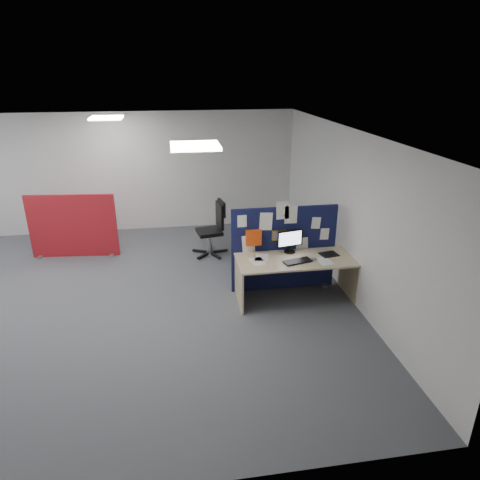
{
  "coord_description": "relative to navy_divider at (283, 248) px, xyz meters",
  "views": [
    {
      "loc": [
        1.71,
        -6.33,
        3.56
      ],
      "look_at": [
        2.71,
        -0.05,
        1.0
      ],
      "focal_mm": 32.0,
      "sensor_mm": 36.0,
      "label": 1
    }
  ],
  "objects": [
    {
      "name": "red_divider",
      "position": [
        -3.78,
        1.98,
        -0.11
      ],
      "size": [
        1.72,
        0.3,
        1.29
      ],
      "rotation": [
        0.0,
        0.0,
        -0.1
      ],
      "color": "maroon",
      "rests_on": "floor"
    },
    {
      "name": "office_chair",
      "position": [
        -0.98,
        1.66,
        -0.12
      ],
      "size": [
        0.73,
        0.72,
        1.1
      ],
      "rotation": [
        0.0,
        0.0,
        0.17
      ],
      "color": "black",
      "rests_on": "floor"
    },
    {
      "name": "navy_divider",
      "position": [
        0.0,
        0.0,
        0.0
      ],
      "size": [
        1.78,
        0.3,
        1.58
      ],
      "color": "black",
      "rests_on": "floor"
    },
    {
      "name": "wall_right",
      "position": [
        1.04,
        -0.09,
        0.61
      ],
      "size": [
        0.02,
        7.0,
        2.7
      ],
      "primitive_type": "cube",
      "color": "silver",
      "rests_on": "floor"
    },
    {
      "name": "keyboard",
      "position": [
        0.11,
        -0.54,
        -0.0
      ],
      "size": [
        0.48,
        0.29,
        0.02
      ],
      "primitive_type": "cube",
      "rotation": [
        0.0,
        0.0,
        0.25
      ],
      "color": "black",
      "rests_on": "main_desk"
    },
    {
      "name": "floor",
      "position": [
        -3.46,
        -0.09,
        -0.74
      ],
      "size": [
        9.0,
        9.0,
        0.0
      ],
      "primitive_type": "plane",
      "color": "#4C4E53",
      "rests_on": "ground"
    },
    {
      "name": "wall_back",
      "position": [
        -3.46,
        3.41,
        0.61
      ],
      "size": [
        9.0,
        0.02,
        2.7
      ],
      "primitive_type": "cube",
      "color": "silver",
      "rests_on": "floor"
    },
    {
      "name": "paper_tray",
      "position": [
        0.69,
        -0.34,
        -0.01
      ],
      "size": [
        0.32,
        0.27,
        0.01
      ],
      "primitive_type": "cube",
      "rotation": [
        0.0,
        0.0,
        0.19
      ],
      "color": "black",
      "rests_on": "main_desk"
    },
    {
      "name": "desk_papers",
      "position": [
        -0.13,
        -0.42,
        -0.01
      ],
      "size": [
        1.3,
        0.64,
        0.0
      ],
      "color": "white",
      "rests_on": "main_desk"
    },
    {
      "name": "main_desk",
      "position": [
        0.12,
        -0.35,
        -0.18
      ],
      "size": [
        1.91,
        0.85,
        0.73
      ],
      "color": "tan",
      "rests_on": "floor"
    },
    {
      "name": "ceiling_lights",
      "position": [
        -3.13,
        0.57,
        1.93
      ],
      "size": [
        4.1,
        4.1,
        0.04
      ],
      "color": "white",
      "rests_on": "ceiling"
    },
    {
      "name": "mouse",
      "position": [
        0.37,
        -0.51,
        0.0
      ],
      "size": [
        0.11,
        0.08,
        0.03
      ],
      "primitive_type": "cube",
      "rotation": [
        0.0,
        0.0,
        0.25
      ],
      "color": "#9E9FA3",
      "rests_on": "main_desk"
    },
    {
      "name": "ceiling",
      "position": [
        -3.46,
        -0.09,
        1.96
      ],
      "size": [
        9.0,
        7.0,
        0.02
      ],
      "primitive_type": "cube",
      "color": "white",
      "rests_on": "wall_back"
    },
    {
      "name": "monitor_main",
      "position": [
        0.08,
        -0.14,
        0.2
      ],
      "size": [
        0.44,
        0.18,
        0.38
      ],
      "rotation": [
        0.0,
        0.0,
        0.18
      ],
      "color": "black",
      "rests_on": "main_desk"
    }
  ]
}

